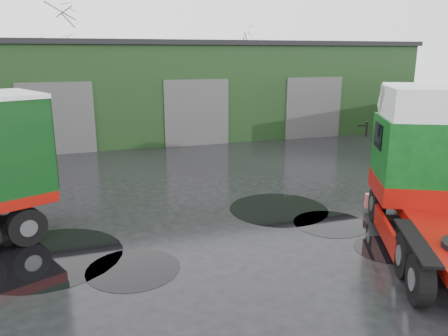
{
  "coord_description": "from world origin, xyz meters",
  "views": [
    {
      "loc": [
        -4.67,
        -11.8,
        5.52
      ],
      "look_at": [
        -0.17,
        1.97,
        1.7
      ],
      "focal_mm": 35.0,
      "sensor_mm": 36.0,
      "label": 1
    }
  ],
  "objects_px": {
    "warehouse": "(176,87)",
    "hero_tractor": "(448,177)",
    "tree_back_a": "(62,62)",
    "tree_back_b": "(234,72)"
  },
  "relations": [
    {
      "from": "tree_back_a",
      "to": "tree_back_b",
      "type": "distance_m",
      "value": 16.03
    },
    {
      "from": "warehouse",
      "to": "tree_back_a",
      "type": "height_order",
      "value": "tree_back_a"
    },
    {
      "from": "warehouse",
      "to": "hero_tractor",
      "type": "height_order",
      "value": "warehouse"
    },
    {
      "from": "warehouse",
      "to": "hero_tractor",
      "type": "xyz_separation_m",
      "value": [
        2.5,
        -23.0,
        -0.85
      ]
    },
    {
      "from": "hero_tractor",
      "to": "tree_back_a",
      "type": "bearing_deg",
      "value": 134.24
    },
    {
      "from": "warehouse",
      "to": "tree_back_b",
      "type": "xyz_separation_m",
      "value": [
        8.0,
        10.0,
        0.59
      ]
    },
    {
      "from": "warehouse",
      "to": "tree_back_b",
      "type": "relative_size",
      "value": 4.32
    },
    {
      "from": "tree_back_a",
      "to": "tree_back_b",
      "type": "relative_size",
      "value": 1.27
    },
    {
      "from": "warehouse",
      "to": "tree_back_a",
      "type": "relative_size",
      "value": 3.41
    },
    {
      "from": "tree_back_a",
      "to": "tree_back_b",
      "type": "height_order",
      "value": "tree_back_a"
    }
  ]
}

